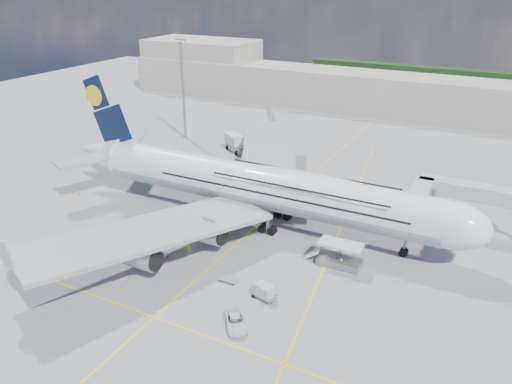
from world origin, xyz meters
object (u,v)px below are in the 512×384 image
at_px(crew_wing, 164,237).
at_px(jet_bridge, 452,196).
at_px(cargo_loader, 339,257).
at_px(light_mast, 183,88).
at_px(cone_wing_right_outer, 122,286).
at_px(catering_truck_outer, 237,144).
at_px(dolly_nose_near, 228,279).
at_px(cone_nose, 455,254).
at_px(dolly_row_b, 143,258).
at_px(crew_loader, 351,250).
at_px(cone_wing_left_outer, 245,168).
at_px(catering_truck_inner, 256,166).
at_px(crew_tug, 189,250).
at_px(cone_wing_right_inner, 191,228).
at_px(cone_tail, 78,194).
at_px(cone_wing_left_inner, 263,180).
at_px(baggage_tug, 157,236).
at_px(dolly_row_a, 112,227).
at_px(dolly_back, 107,241).
at_px(dolly_nose_far, 264,291).
at_px(crew_nose, 395,231).
at_px(crew_van, 341,263).
at_px(dolly_row_c, 159,255).
at_px(service_van, 236,322).
at_px(airliner, 262,187).

bearing_deg(crew_wing, jet_bridge, -61.62).
distance_m(cargo_loader, light_mast, 71.72).
bearing_deg(cone_wing_right_outer, catering_truck_outer, 103.79).
distance_m(dolly_nose_near, cone_nose, 35.62).
relative_size(cargo_loader, dolly_row_b, 2.79).
height_order(crew_loader, cone_wing_left_outer, crew_loader).
height_order(catering_truck_inner, crew_tug, catering_truck_inner).
bearing_deg(dolly_row_b, catering_truck_inner, 97.02).
bearing_deg(cone_nose, cone_wing_left_outer, 158.64).
relative_size(cone_wing_right_inner, cone_tail, 1.04).
relative_size(crew_wing, cone_wing_left_inner, 2.94).
height_order(jet_bridge, crew_wing, jet_bridge).
height_order(baggage_tug, crew_tug, baggage_tug).
bearing_deg(dolly_row_a, dolly_back, -75.58).
xyz_separation_m(dolly_row_b, dolly_nose_far, (20.81, -0.24, 0.80)).
height_order(dolly_nose_far, catering_truck_inner, catering_truck_inner).
xyz_separation_m(crew_nose, crew_van, (-4.89, -13.58, -0.17)).
bearing_deg(dolly_row_b, crew_van, 28.06).
distance_m(dolly_row_a, dolly_row_c, 13.46).
bearing_deg(service_van, dolly_row_a, 120.77).
bearing_deg(dolly_nose_near, dolly_nose_far, -11.61).
xyz_separation_m(dolly_back, cone_wing_right_inner, (8.39, 11.21, -0.73)).
height_order(dolly_row_b, catering_truck_inner, catering_truck_inner).
height_order(jet_bridge, catering_truck_inner, jet_bridge).
bearing_deg(cone_nose, catering_truck_outer, 153.03).
distance_m(crew_van, cone_tail, 54.75).
bearing_deg(cone_nose, cone_wing_right_inner, -164.58).
bearing_deg(crew_wing, cone_wing_right_outer, -172.22).
height_order(crew_wing, cone_wing_left_inner, crew_wing).
xyz_separation_m(crew_loader, cone_wing_right_inner, (-26.99, -4.41, -0.48)).
relative_size(dolly_row_a, cone_tail, 5.71).
relative_size(crew_nose, cone_wing_left_outer, 3.63).
bearing_deg(dolly_row_c, crew_van, 9.19).
bearing_deg(crew_wing, baggage_tug, 96.23).
height_order(cargo_loader, cone_tail, cargo_loader).
distance_m(dolly_nose_near, cone_wing_left_outer, 44.89).
distance_m(jet_bridge, cone_wing_right_inner, 43.92).
relative_size(light_mast, cone_wing_left_inner, 40.17).
bearing_deg(jet_bridge, crew_loader, -130.31).
xyz_separation_m(dolly_row_c, cone_nose, (40.78, 21.33, -0.06)).
height_order(jet_bridge, cone_nose, jet_bridge).
bearing_deg(light_mast, cone_nose, -23.49).
relative_size(airliner, baggage_tug, 24.04).
bearing_deg(airliner, crew_loader, -11.15).
relative_size(service_van, crew_tug, 3.02).
bearing_deg(crew_van, cone_nose, -66.18).
relative_size(dolly_row_b, crew_loader, 1.93).
xyz_separation_m(dolly_nose_far, cone_wing_right_inner, (-20.00, 12.01, -0.82)).
bearing_deg(catering_truck_inner, dolly_row_c, -113.01).
relative_size(crew_nose, crew_van, 1.22).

